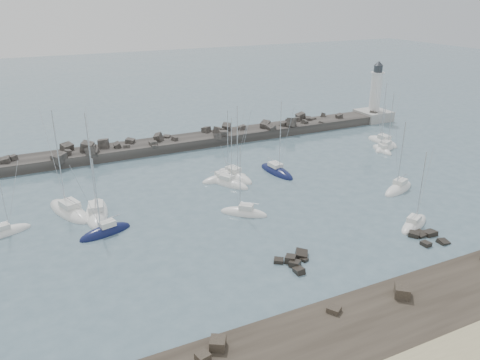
% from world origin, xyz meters
% --- Properties ---
extents(ground, '(400.00, 400.00, 0.00)m').
position_xyz_m(ground, '(0.00, 0.00, 0.00)').
color(ground, slate).
rests_on(ground, ground).
extents(rock_shelf, '(140.00, 12.30, 1.89)m').
position_xyz_m(rock_shelf, '(0.04, -21.97, 0.02)').
color(rock_shelf, '#2D261F').
rests_on(rock_shelf, ground).
extents(rock_cluster_near, '(4.85, 4.65, 1.43)m').
position_xyz_m(rock_cluster_near, '(-3.91, -8.40, 0.13)').
color(rock_cluster_near, black).
rests_on(rock_cluster_near, ground).
extents(rock_cluster_far, '(3.91, 4.40, 1.23)m').
position_xyz_m(rock_cluster_far, '(14.18, -10.59, 0.08)').
color(rock_cluster_far, black).
rests_on(rock_cluster_far, ground).
extents(breakwater, '(115.00, 7.36, 5.21)m').
position_xyz_m(breakwater, '(-7.86, 37.99, 0.33)').
color(breakwater, '#2E2B29').
rests_on(breakwater, ground).
extents(lighthouse, '(7.00, 7.00, 14.60)m').
position_xyz_m(lighthouse, '(47.00, 38.00, 3.09)').
color(lighthouse, '#9F9F9A').
rests_on(lighthouse, ground).
extents(sailboat_0, '(6.64, 3.73, 10.19)m').
position_xyz_m(sailboat_0, '(-33.50, 13.46, 0.13)').
color(sailboat_0, white).
rests_on(sailboat_0, ground).
extents(sailboat_1, '(6.25, 10.40, 15.74)m').
position_xyz_m(sailboat_1, '(-25.39, 16.35, 0.15)').
color(sailboat_1, white).
rests_on(sailboat_1, ground).
extents(sailboat_2, '(7.24, 3.91, 11.24)m').
position_xyz_m(sailboat_2, '(-21.98, 8.02, 0.15)').
color(sailboat_2, '#101743').
rests_on(sailboat_2, ground).
extents(sailboat_3, '(4.70, 10.10, 15.33)m').
position_xyz_m(sailboat_3, '(-22.00, 14.15, 0.15)').
color(sailboat_3, white).
rests_on(sailboat_3, ground).
extents(sailboat_4, '(7.88, 2.45, 12.43)m').
position_xyz_m(sailboat_4, '(-0.80, 18.26, 0.13)').
color(sailboat_4, white).
rests_on(sailboat_4, ground).
extents(sailboat_5, '(6.43, 5.91, 10.77)m').
position_xyz_m(sailboat_5, '(-3.56, 5.37, 0.14)').
color(sailboat_5, white).
rests_on(sailboat_5, ground).
extents(sailboat_6, '(4.55, 8.71, 13.28)m').
position_xyz_m(sailboat_6, '(1.14, 18.41, 0.15)').
color(sailboat_6, white).
rests_on(sailboat_6, ground).
extents(sailboat_7, '(7.12, 4.86, 10.96)m').
position_xyz_m(sailboat_7, '(15.22, -7.43, 0.13)').
color(sailboat_7, white).
rests_on(sailboat_7, ground).
extents(sailboat_8, '(3.49, 8.69, 13.38)m').
position_xyz_m(sailboat_8, '(8.56, 17.39, 0.14)').
color(sailboat_8, '#101743').
rests_on(sailboat_8, ground).
extents(sailboat_9, '(7.80, 4.78, 12.04)m').
position_xyz_m(sailboat_9, '(21.87, 2.55, 0.15)').
color(sailboat_9, white).
rests_on(sailboat_9, ground).
extents(sailboat_10, '(2.60, 8.23, 13.15)m').
position_xyz_m(sailboat_10, '(36.44, 22.65, 0.15)').
color(sailboat_10, white).
rests_on(sailboat_10, ground).
extents(sailboat_12, '(3.00, 6.41, 9.94)m').
position_xyz_m(sailboat_12, '(32.83, 18.67, 0.13)').
color(sailboat_12, white).
rests_on(sailboat_12, ground).
extents(sailboat_13, '(5.59, 7.75, 11.98)m').
position_xyz_m(sailboat_13, '(-1.01, 16.12, 0.13)').
color(sailboat_13, white).
rests_on(sailboat_13, ground).
extents(sailboat_14, '(7.74, 4.85, 11.94)m').
position_xyz_m(sailboat_14, '(34.47, 19.41, 0.15)').
color(sailboat_14, white).
rests_on(sailboat_14, ground).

